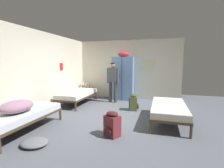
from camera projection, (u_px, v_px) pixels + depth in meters
name	position (u px, v px, depth m)	size (l,w,h in m)	color
ground_plane	(109.00, 117.00, 4.92)	(8.66, 8.66, 0.00)	#565B66
room_backdrop	(89.00, 71.00, 6.29)	(4.55, 5.47, 2.59)	beige
locker_bank	(123.00, 77.00, 7.14)	(0.90, 0.55, 2.07)	#6B93C6
shelf_unit	(85.00, 90.00, 7.59)	(0.38, 0.30, 0.57)	brown
bed_left_rear	(77.00, 94.00, 6.42)	(0.90, 1.90, 0.49)	#473828
bed_left_front	(21.00, 115.00, 3.85)	(0.90, 1.90, 0.49)	#473828
bed_right	(169.00, 108.00, 4.44)	(0.90, 1.90, 0.49)	#473828
bedding_heap	(17.00, 106.00, 3.68)	(0.59, 0.79, 0.27)	gray
person_traveler	(113.00, 78.00, 6.63)	(0.51, 0.24, 1.61)	#3D3833
water_bottle	(83.00, 83.00, 7.59)	(0.07, 0.07, 0.20)	white
lotion_bottle	(86.00, 84.00, 7.49)	(0.05, 0.05, 0.16)	beige
backpack_olive	(134.00, 103.00, 5.57)	(0.36, 0.35, 0.55)	#566038
backpack_maroon	(112.00, 125.00, 3.58)	(0.40, 0.41, 0.55)	maroon
clothes_pile_grey	(34.00, 143.00, 3.19)	(0.54, 0.45, 0.12)	slate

